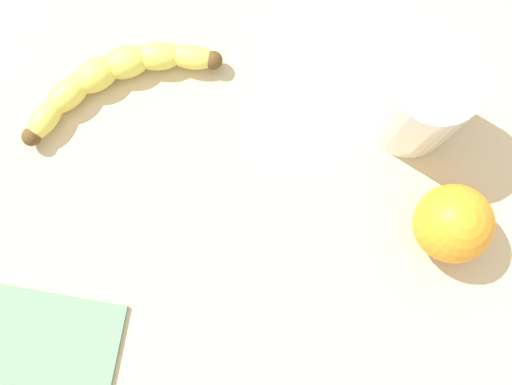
# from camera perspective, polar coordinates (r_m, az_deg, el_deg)

# --- Properties ---
(wooden_tabletop) EXTENTS (1.20, 1.20, 0.03)m
(wooden_tabletop) POSITION_cam_1_polar(r_m,az_deg,el_deg) (0.67, -0.81, 5.79)
(wooden_tabletop) COLOR #D4B782
(wooden_tabletop) RESTS_ON ground
(banana) EXTENTS (0.21, 0.10, 0.03)m
(banana) POSITION_cam_1_polar(r_m,az_deg,el_deg) (0.67, -12.68, 10.19)
(banana) COLOR #E2D14B
(banana) RESTS_ON wooden_tabletop
(smoothie_glass) EXTENTS (0.09, 0.09, 0.12)m
(smoothie_glass) POSITION_cam_1_polar(r_m,az_deg,el_deg) (0.63, 14.75, 8.04)
(smoothie_glass) COLOR silver
(smoothie_glass) RESTS_ON wooden_tabletop
(orange_fruit) EXTENTS (0.08, 0.08, 0.08)m
(orange_fruit) POSITION_cam_1_polar(r_m,az_deg,el_deg) (0.63, 17.39, -2.70)
(orange_fruit) COLOR orange
(orange_fruit) RESTS_ON wooden_tabletop
(folded_napkin) EXTENTS (0.17, 0.16, 0.01)m
(folded_napkin) POSITION_cam_1_polar(r_m,az_deg,el_deg) (0.66, -18.85, -13.75)
(folded_napkin) COLOR slate
(folded_napkin) RESTS_ON wooden_tabletop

